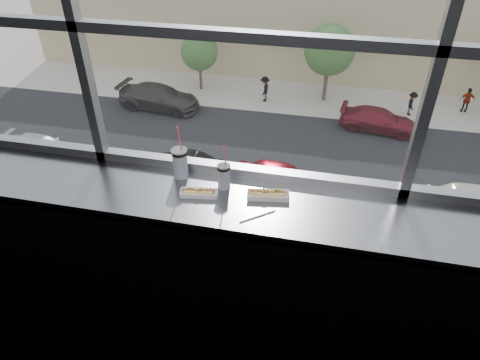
% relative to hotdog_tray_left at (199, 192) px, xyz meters
% --- Properties ---
extents(wall_back_lower, '(6.00, 0.00, 6.00)m').
position_rel_hotdog_tray_left_xyz_m(wall_back_lower, '(0.22, 0.28, -0.57)').
color(wall_back_lower, black).
rests_on(wall_back_lower, ground).
extents(counter, '(6.00, 0.55, 0.06)m').
position_rel_hotdog_tray_left_xyz_m(counter, '(0.22, 0.01, -0.05)').
color(counter, gray).
rests_on(counter, ground).
extents(counter_fascia, '(6.00, 0.04, 1.04)m').
position_rel_hotdog_tray_left_xyz_m(counter_fascia, '(0.22, -0.25, -0.57)').
color(counter_fascia, gray).
rests_on(counter_fascia, ground).
extents(hotdog_tray_left, '(0.24, 0.11, 0.06)m').
position_rel_hotdog_tray_left_xyz_m(hotdog_tray_left, '(0.00, 0.00, 0.00)').
color(hotdog_tray_left, white).
rests_on(hotdog_tray_left, counter).
extents(hotdog_tray_right, '(0.27, 0.13, 0.06)m').
position_rel_hotdog_tray_left_xyz_m(hotdog_tray_right, '(0.42, 0.07, 0.00)').
color(hotdog_tray_right, white).
rests_on(hotdog_tray_right, counter).
extents(soda_cup_left, '(0.10, 0.10, 0.38)m').
position_rel_hotdog_tray_left_xyz_m(soda_cup_left, '(-0.17, 0.18, 0.09)').
color(soda_cup_left, white).
rests_on(soda_cup_left, counter).
extents(soda_cup_right, '(0.09, 0.09, 0.32)m').
position_rel_hotdog_tray_left_xyz_m(soda_cup_right, '(0.13, 0.12, 0.07)').
color(soda_cup_right, white).
rests_on(soda_cup_right, counter).
extents(loose_straw, '(0.19, 0.15, 0.01)m').
position_rel_hotdog_tray_left_xyz_m(loose_straw, '(0.39, -0.12, -0.02)').
color(loose_straw, white).
rests_on(loose_straw, counter).
extents(wrapper, '(0.09, 0.06, 0.02)m').
position_rel_hotdog_tray_left_xyz_m(wrapper, '(-0.08, 0.01, -0.01)').
color(wrapper, silver).
rests_on(wrapper, counter).
extents(plaza_ground, '(120.00, 120.00, 0.00)m').
position_rel_hotdog_tray_left_xyz_m(plaza_ground, '(0.22, 43.78, -12.12)').
color(plaza_ground, beige).
rests_on(plaza_ground, ground).
extents(plaza_near, '(50.00, 14.00, 0.04)m').
position_rel_hotdog_tray_left_xyz_m(plaza_near, '(0.22, 7.28, -12.10)').
color(plaza_near, beige).
rests_on(plaza_near, plaza_ground).
extents(street_asphalt, '(80.00, 10.00, 0.06)m').
position_rel_hotdog_tray_left_xyz_m(street_asphalt, '(0.22, 20.28, -12.09)').
color(street_asphalt, black).
rests_on(street_asphalt, plaza_ground).
extents(far_sidewalk, '(80.00, 6.00, 0.04)m').
position_rel_hotdog_tray_left_xyz_m(far_sidewalk, '(0.22, 28.28, -12.10)').
color(far_sidewalk, beige).
rests_on(far_sidewalk, plaza_ground).
extents(far_building, '(50.00, 14.00, 8.00)m').
position_rel_hotdog_tray_left_xyz_m(far_building, '(0.22, 38.28, -8.12)').
color(far_building, tan).
rests_on(far_building, plaza_ground).
extents(car_far_a, '(3.44, 7.02, 2.26)m').
position_rel_hotdog_tray_left_xyz_m(car_far_a, '(-10.99, 24.28, -10.93)').
color(car_far_a, '#34302F').
rests_on(car_far_a, street_asphalt).
extents(car_near_d, '(2.98, 6.70, 2.20)m').
position_rel_hotdog_tray_left_xyz_m(car_near_d, '(8.43, 16.28, -10.96)').
color(car_near_d, white).
rests_on(car_near_d, street_asphalt).
extents(car_near_c, '(3.04, 6.59, 2.15)m').
position_rel_hotdog_tray_left_xyz_m(car_near_c, '(-1.18, 16.28, -10.99)').
color(car_near_c, '#AA0416').
rests_on(car_near_c, street_asphalt).
extents(car_far_b, '(3.18, 6.05, 1.93)m').
position_rel_hotdog_tray_left_xyz_m(car_far_b, '(4.16, 24.28, -11.10)').
color(car_far_b, maroon).
rests_on(car_far_b, street_asphalt).
extents(car_near_a, '(2.61, 5.83, 1.91)m').
position_rel_hotdog_tray_left_xyz_m(car_near_a, '(-15.17, 16.28, -11.11)').
color(car_near_a, silver).
rests_on(car_near_a, street_asphalt).
extents(car_near_b, '(2.52, 5.84, 1.93)m').
position_rel_hotdog_tray_left_xyz_m(car_near_b, '(-5.81, 16.28, -11.10)').
color(car_near_b, black).
rests_on(car_near_b, street_asphalt).
extents(pedestrian_d, '(0.94, 0.71, 2.12)m').
position_rel_hotdog_tray_left_xyz_m(pedestrian_d, '(10.30, 28.44, -11.02)').
color(pedestrian_d, '#66605B').
rests_on(pedestrian_d, far_sidewalk).
extents(pedestrian_c, '(0.67, 0.89, 2.01)m').
position_rel_hotdog_tray_left_xyz_m(pedestrian_c, '(6.47, 27.11, -11.08)').
color(pedestrian_c, '#66605B').
rests_on(pedestrian_c, far_sidewalk).
extents(pedestrian_a, '(0.75, 0.99, 2.24)m').
position_rel_hotdog_tray_left_xyz_m(pedestrian_a, '(-3.87, 27.18, -10.96)').
color(pedestrian_a, '#66605B').
rests_on(pedestrian_a, far_sidewalk).
extents(tree_left, '(2.82, 2.82, 4.41)m').
position_rel_hotdog_tray_left_xyz_m(tree_left, '(-9.11, 28.28, -9.13)').
color(tree_left, '#47382B').
rests_on(tree_left, far_sidewalk).
extents(tree_center, '(3.59, 3.59, 5.61)m').
position_rel_hotdog_tray_left_xyz_m(tree_center, '(0.44, 28.28, -8.32)').
color(tree_center, '#47382B').
rests_on(tree_center, far_sidewalk).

